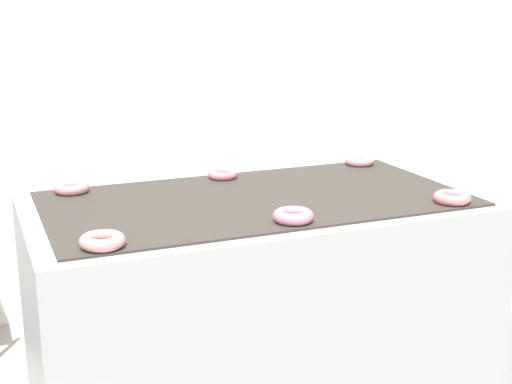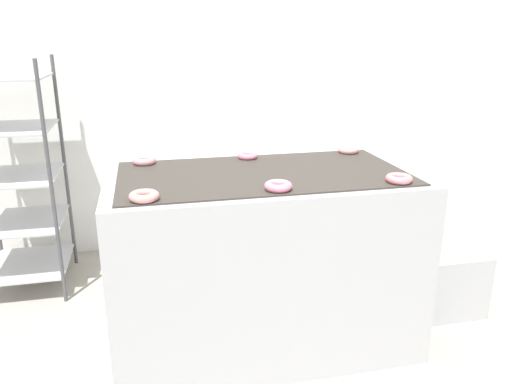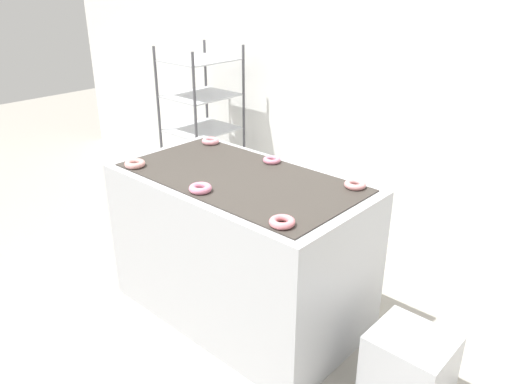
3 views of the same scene
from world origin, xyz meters
The scene contains 9 objects.
wall_back centered at (0.00, 2.12, 1.40)m, with size 8.00×0.05×2.80m.
fryer_machine centered at (0.00, 0.68, 0.48)m, with size 1.57×0.86×0.96m.
glaze_bin centered at (1.16, 0.73, 0.20)m, with size 0.40×0.36×0.39m.
donut_near_left centered at (-0.59, 0.36, 0.98)m, with size 0.13×0.13×0.04m, color #D1908B.
donut_near_center centered at (0.00, 0.38, 0.98)m, with size 0.13×0.13×0.04m, color pink.
donut_near_right centered at (0.59, 0.37, 0.98)m, with size 0.13×0.13×0.04m, color pink.
donut_far_left centered at (-0.58, 0.99, 0.98)m, with size 0.12×0.12×0.04m, color pink.
donut_far_center centered at (-0.01, 0.99, 0.98)m, with size 0.11×0.11×0.03m, color pink.
donut_far_right centered at (0.60, 1.00, 0.98)m, with size 0.12×0.12×0.03m, color pink.
Camera 1 is at (-0.91, -1.53, 1.61)m, focal length 50.00 mm.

